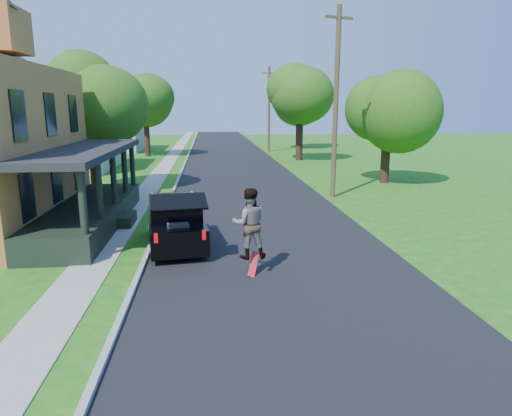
{
  "coord_description": "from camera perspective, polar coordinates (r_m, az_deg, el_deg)",
  "views": [
    {
      "loc": [
        -2.01,
        -12.41,
        4.63
      ],
      "look_at": [
        -0.42,
        3.0,
        1.23
      ],
      "focal_mm": 32.0,
      "sensor_mm": 36.0,
      "label": 1
    }
  ],
  "objects": [
    {
      "name": "neighbor_house_mid",
      "position": [
        38.18,
        -23.85,
        10.68
      ],
      "size": [
        12.78,
        12.78,
        8.3
      ],
      "color": "#A9A196",
      "rests_on": "ground"
    },
    {
      "name": "neighbor_house_far",
      "position": [
        53.66,
        -18.64,
        11.26
      ],
      "size": [
        12.78,
        12.78,
        8.3
      ],
      "color": "#A9A196",
      "rests_on": "ground"
    },
    {
      "name": "tree_left_far",
      "position": [
        46.28,
        -13.73,
        13.09
      ],
      "size": [
        5.51,
        5.29,
        8.2
      ],
      "rotation": [
        0.0,
        0.0,
        0.09
      ],
      "color": "black",
      "rests_on": "ground"
    },
    {
      "name": "sidewalk",
      "position": [
        32.94,
        -12.13,
        4.01
      ],
      "size": [
        1.3,
        120.0,
        0.03
      ],
      "primitive_type": "cube",
      "color": "gray",
      "rests_on": "ground"
    },
    {
      "name": "street",
      "position": [
        32.8,
        -2.33,
        4.24
      ],
      "size": [
        8.0,
        120.0,
        0.02
      ],
      "primitive_type": "cube",
      "color": "black",
      "rests_on": "ground"
    },
    {
      "name": "black_suv",
      "position": [
        15.76,
        -10.06,
        -1.84
      ],
      "size": [
        2.33,
        4.77,
        2.13
      ],
      "rotation": [
        0.0,
        0.0,
        0.14
      ],
      "color": "black",
      "rests_on": "ground"
    },
    {
      "name": "ground",
      "position": [
        13.4,
        3.12,
        -7.87
      ],
      "size": [
        140.0,
        140.0,
        0.0
      ],
      "primitive_type": "plane",
      "color": "#1A5D12",
      "rests_on": "ground"
    },
    {
      "name": "front_walk",
      "position": [
        20.41,
        -27.27,
        -2.15
      ],
      "size": [
        6.5,
        1.2,
        0.03
      ],
      "primitive_type": "cube",
      "color": "gray",
      "rests_on": "ground"
    },
    {
      "name": "tree_left_mid",
      "position": [
        27.63,
        -20.14,
        13.28
      ],
      "size": [
        5.64,
        5.69,
        8.13
      ],
      "rotation": [
        0.0,
        0.0,
        -0.16
      ],
      "color": "black",
      "rests_on": "ground"
    },
    {
      "name": "curb",
      "position": [
        32.8,
        -9.43,
        4.08
      ],
      "size": [
        0.15,
        120.0,
        0.12
      ],
      "primitive_type": "cube",
      "color": "gray",
      "rests_on": "ground"
    },
    {
      "name": "tree_right_near",
      "position": [
        29.88,
        16.11,
        11.87
      ],
      "size": [
        5.84,
        5.46,
        7.16
      ],
      "rotation": [
        0.0,
        0.0,
        0.24
      ],
      "color": "black",
      "rests_on": "ground"
    },
    {
      "name": "utility_pole_near",
      "position": [
        24.2,
        9.96,
        12.9
      ],
      "size": [
        1.54,
        0.56,
        9.58
      ],
      "rotation": [
        0.0,
        0.0,
        0.29
      ],
      "color": "#4E3E24",
      "rests_on": "ground"
    },
    {
      "name": "utility_pole_far",
      "position": [
        49.94,
        1.63,
        12.34
      ],
      "size": [
        1.75,
        0.37,
        8.92
      ],
      "rotation": [
        0.0,
        0.0,
        -0.14
      ],
      "color": "#4E3E24",
      "rests_on": "ground"
    },
    {
      "name": "skateboarder",
      "position": [
        12.77,
        -0.86,
        -1.94
      ],
      "size": [
        1.0,
        0.8,
        2.01
      ],
      "rotation": [
        0.0,
        0.0,
        3.18
      ],
      "color": "black",
      "rests_on": "ground"
    },
    {
      "name": "tree_right_mid",
      "position": [
        41.9,
        5.49,
        14.17
      ],
      "size": [
        6.51,
        6.57,
        9.11
      ],
      "rotation": [
        0.0,
        0.0,
        -0.17
      ],
      "color": "black",
      "rests_on": "ground"
    },
    {
      "name": "tree_right_far",
      "position": [
        54.59,
        5.35,
        13.44
      ],
      "size": [
        6.13,
        6.24,
        8.56
      ],
      "rotation": [
        0.0,
        0.0,
        -0.21
      ],
      "color": "black",
      "rests_on": "ground"
    },
    {
      "name": "skateboard",
      "position": [
        12.99,
        -0.33,
        -7.13
      ],
      "size": [
        0.39,
        0.51,
        0.66
      ],
      "rotation": [
        0.0,
        0.0,
        0.07
      ],
      "color": "red",
      "rests_on": "ground"
    }
  ]
}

